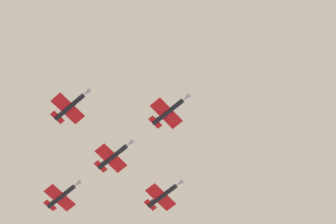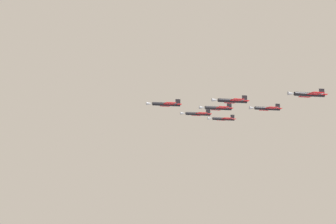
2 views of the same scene
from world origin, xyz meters
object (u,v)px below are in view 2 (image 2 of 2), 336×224
at_px(jet_port_outer, 218,108).
at_px(jet_starboard_outer, 309,94).
at_px(jet_starboard_inner, 197,114).
at_px(jet_port_inner, 232,101).
at_px(jet_center_rear, 223,119).
at_px(jet_port_trail, 267,108).
at_px(jet_lead, 166,104).

xyz_separation_m(jet_port_outer, jet_starboard_outer, (41.78, -0.72, -0.37)).
bearing_deg(jet_starboard_inner, jet_port_inner, -180.00).
bearing_deg(jet_starboard_outer, jet_center_rear, -0.00).
relative_size(jet_center_rear, jet_port_trail, 1.00).
relative_size(jet_lead, jet_starboard_inner, 1.00).
height_order(jet_port_outer, jet_starboard_outer, jet_port_outer).
xyz_separation_m(jet_lead, jet_port_outer, (8.93, 18.96, -0.67)).
relative_size(jet_port_inner, jet_starboard_inner, 1.00).
relative_size(jet_port_outer, jet_starboard_outer, 1.00).
bearing_deg(jet_starboard_inner, jet_port_outer, -174.29).
distance_m(jet_starboard_outer, jet_port_trail, 38.31).
height_order(jet_starboard_outer, jet_center_rear, jet_center_rear).
height_order(jet_starboard_outer, jet_port_trail, jet_port_trail).
bearing_deg(jet_center_rear, jet_starboard_inner, 135.00).
distance_m(jet_lead, jet_port_outer, 20.97).
distance_m(jet_port_inner, jet_starboard_outer, 26.95).
bearing_deg(jet_port_inner, jet_port_outer, -5.71).
height_order(jet_lead, jet_port_inner, jet_lead).
bearing_deg(jet_port_trail, jet_center_rear, 5.71).
distance_m(jet_port_outer, jet_starboard_outer, 41.79).
relative_size(jet_lead, jet_port_inner, 1.00).
relative_size(jet_port_inner, jet_port_outer, 1.00).
xyz_separation_m(jet_starboard_inner, jet_starboard_outer, (59.83, -7.12, -0.62)).
distance_m(jet_starboard_inner, jet_port_outer, 19.15).
bearing_deg(jet_port_outer, jet_starboard_outer, -155.77).
xyz_separation_m(jet_port_inner, jet_center_rear, (-43.60, 41.60, 1.39)).
bearing_deg(jet_starboard_outer, jet_port_trail, -5.71).
bearing_deg(jet_port_outer, jet_center_rear, -24.23).
distance_m(jet_center_rear, jet_port_trail, 38.30).
bearing_deg(jet_port_trail, jet_lead, 90.00).
height_order(jet_port_outer, jet_port_trail, jet_port_trail).
bearing_deg(jet_lead, jet_port_trail, -90.00).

